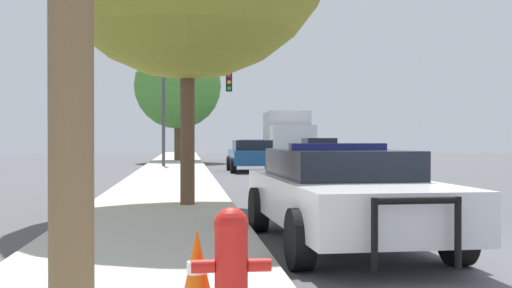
{
  "coord_description": "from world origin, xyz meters",
  "views": [
    {
      "loc": [
        -4.6,
        -6.98,
        1.48
      ],
      "look_at": [
        -1.54,
        20.61,
        1.22
      ],
      "focal_mm": 45.0,
      "sensor_mm": 36.0,
      "label": 1
    }
  ],
  "objects": [
    {
      "name": "sidewalk_left",
      "position": [
        -5.1,
        0.0,
        0.07
      ],
      "size": [
        3.0,
        110.0,
        0.13
      ],
      "color": "#BCB7AD",
      "rests_on": "ground_plane"
    },
    {
      "name": "police_car",
      "position": [
        -2.45,
        1.67,
        0.73
      ],
      "size": [
        2.26,
        5.06,
        1.41
      ],
      "rotation": [
        0.0,
        0.0,
        3.18
      ],
      "color": "white",
      "rests_on": "ground_plane"
    },
    {
      "name": "fire_hydrant",
      "position": [
        -4.26,
        -2.25,
        0.58
      ],
      "size": [
        0.59,
        0.26,
        0.84
      ],
      "color": "red",
      "rests_on": "sidewalk_left"
    },
    {
      "name": "traffic_light",
      "position": [
        -4.24,
        24.51,
        3.45
      ],
      "size": [
        3.42,
        0.35,
        4.7
      ],
      "color": "#424247",
      "rests_on": "sidewalk_left"
    },
    {
      "name": "car_background_oncoming",
      "position": [
        2.03,
        24.23,
        0.78
      ],
      "size": [
        2.0,
        4.15,
        1.48
      ],
      "rotation": [
        0.0,
        0.0,
        3.11
      ],
      "color": "navy",
      "rests_on": "ground_plane"
    },
    {
      "name": "car_background_midblock",
      "position": [
        -1.68,
        21.08,
        0.74
      ],
      "size": [
        2.04,
        3.97,
        1.39
      ],
      "rotation": [
        0.0,
        0.0,
        -0.0
      ],
      "color": "navy",
      "rests_on": "ground_plane"
    },
    {
      "name": "car_background_distant",
      "position": [
        -0.25,
        35.67,
        0.73
      ],
      "size": [
        2.02,
        4.52,
        1.37
      ],
      "rotation": [
        0.0,
        0.0,
        0.0
      ],
      "color": "navy",
      "rests_on": "ground_plane"
    },
    {
      "name": "box_truck",
      "position": [
        1.59,
        31.61,
        1.65
      ],
      "size": [
        2.93,
        7.49,
        3.07
      ],
      "rotation": [
        0.0,
        0.0,
        3.09
      ],
      "color": "silver",
      "rests_on": "ground_plane"
    },
    {
      "name": "tree_sidewalk_far",
      "position": [
        -5.04,
        32.33,
        4.68
      ],
      "size": [
        5.28,
        5.28,
        7.2
      ],
      "color": "brown",
      "rests_on": "sidewalk_left"
    },
    {
      "name": "traffic_cone",
      "position": [
        -4.51,
        -2.08,
        0.46
      ],
      "size": [
        0.29,
        0.29,
        0.66
      ],
      "color": "orange",
      "rests_on": "sidewalk_left"
    }
  ]
}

